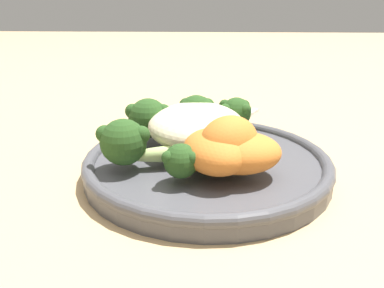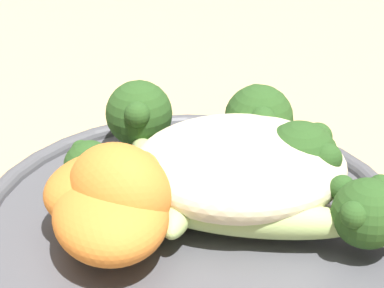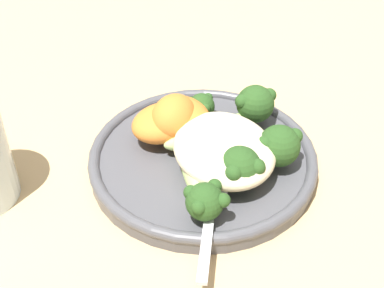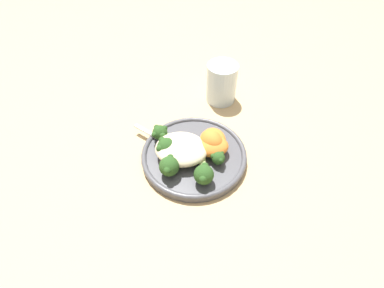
% 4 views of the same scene
% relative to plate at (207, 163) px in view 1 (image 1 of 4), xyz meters
% --- Properties ---
extents(ground_plane, '(4.00, 4.00, 0.00)m').
position_rel_plate_xyz_m(ground_plane, '(0.02, 0.02, -0.01)').
color(ground_plane, tan).
extents(plate, '(0.24, 0.24, 0.02)m').
position_rel_plate_xyz_m(plate, '(0.00, 0.00, 0.00)').
color(plate, '#4C4C51').
rests_on(plate, ground_plane).
extents(quinoa_mound, '(0.11, 0.10, 0.04)m').
position_rel_plate_xyz_m(quinoa_mound, '(-0.03, -0.01, 0.03)').
color(quinoa_mound, beige).
rests_on(quinoa_mound, plate).
extents(broccoli_stalk_0, '(0.12, 0.04, 0.03)m').
position_rel_plate_xyz_m(broccoli_stalk_0, '(-0.06, 0.03, 0.03)').
color(broccoli_stalk_0, '#ADC675').
rests_on(broccoli_stalk_0, plate).
extents(broccoli_stalk_1, '(0.11, 0.07, 0.04)m').
position_rel_plate_xyz_m(broccoli_stalk_1, '(-0.05, -0.01, 0.03)').
color(broccoli_stalk_1, '#ADC675').
rests_on(broccoli_stalk_1, plate).
extents(broccoli_stalk_2, '(0.09, 0.12, 0.04)m').
position_rel_plate_xyz_m(broccoli_stalk_2, '(-0.03, -0.05, 0.03)').
color(broccoli_stalk_2, '#ADC675').
rests_on(broccoli_stalk_2, plate).
extents(broccoli_stalk_3, '(0.03, 0.08, 0.03)m').
position_rel_plate_xyz_m(broccoli_stalk_3, '(0.00, -0.01, 0.02)').
color(broccoli_stalk_3, '#ADC675').
rests_on(broccoli_stalk_3, plate).
extents(broccoli_stalk_4, '(0.05, 0.13, 0.04)m').
position_rel_plate_xyz_m(broccoli_stalk_4, '(0.03, -0.06, 0.03)').
color(broccoli_stalk_4, '#ADC675').
rests_on(broccoli_stalk_4, plate).
extents(broccoli_stalk_5, '(0.07, 0.06, 0.03)m').
position_rel_plate_xyz_m(broccoli_stalk_5, '(0.05, -0.01, 0.02)').
color(broccoli_stalk_5, '#ADC675').
rests_on(broccoli_stalk_5, plate).
extents(sweet_potato_chunk_0, '(0.08, 0.07, 0.04)m').
position_rel_plate_xyz_m(sweet_potato_chunk_0, '(0.04, 0.01, 0.03)').
color(sweet_potato_chunk_0, orange).
rests_on(sweet_potato_chunk_0, plate).
extents(sweet_potato_chunk_1, '(0.07, 0.08, 0.03)m').
position_rel_plate_xyz_m(sweet_potato_chunk_1, '(0.04, 0.03, 0.03)').
color(sweet_potato_chunk_1, orange).
rests_on(sweet_potato_chunk_1, plate).
extents(sweet_potato_chunk_2, '(0.07, 0.07, 0.05)m').
position_rel_plate_xyz_m(sweet_potato_chunk_2, '(0.04, 0.02, 0.03)').
color(sweet_potato_chunk_2, orange).
rests_on(sweet_potato_chunk_2, plate).
extents(spoon, '(0.12, 0.07, 0.01)m').
position_rel_plate_xyz_m(spoon, '(-0.07, 0.02, 0.01)').
color(spoon, silver).
rests_on(spoon, plate).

